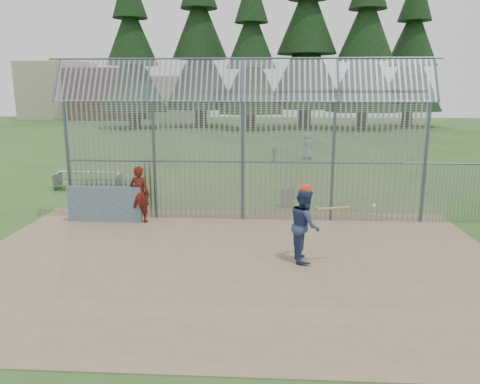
# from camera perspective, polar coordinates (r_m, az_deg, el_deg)

# --- Properties ---
(ground) EXTENTS (120.00, 120.00, 0.00)m
(ground) POSITION_cam_1_polar(r_m,az_deg,el_deg) (12.80, -0.53, -7.66)
(ground) COLOR #2D511E
(ground) RESTS_ON ground
(dirt_infield) EXTENTS (14.00, 10.00, 0.02)m
(dirt_infield) POSITION_cam_1_polar(r_m,az_deg,el_deg) (12.33, -0.69, -8.42)
(dirt_infield) COLOR #756047
(dirt_infield) RESTS_ON ground
(dugout_wall) EXTENTS (2.50, 0.12, 1.20)m
(dugout_wall) POSITION_cam_1_polar(r_m,az_deg,el_deg) (16.28, -16.19, -1.43)
(dugout_wall) COLOR #38566B
(dugout_wall) RESTS_ON dirt_infield
(batter) EXTENTS (0.80, 0.99, 1.91)m
(batter) POSITION_cam_1_polar(r_m,az_deg,el_deg) (12.19, 7.88, -4.00)
(batter) COLOR navy
(batter) RESTS_ON dirt_infield
(onlooker) EXTENTS (0.78, 0.61, 1.90)m
(onlooker) POSITION_cam_1_polar(r_m,az_deg,el_deg) (15.90, -12.13, -0.24)
(onlooker) COLOR maroon
(onlooker) RESTS_ON dirt_infield
(bg_kid_standing) EXTENTS (1.01, 0.92, 1.73)m
(bg_kid_standing) POSITION_cam_1_polar(r_m,az_deg,el_deg) (29.85, 8.23, 5.63)
(bg_kid_standing) COLOR slate
(bg_kid_standing) RESTS_ON ground
(bg_kid_seated) EXTENTS (0.60, 0.48, 0.96)m
(bg_kid_seated) POSITION_cam_1_polar(r_m,az_deg,el_deg) (28.86, 4.27, 4.72)
(bg_kid_seated) COLOR slate
(bg_kid_seated) RESTS_ON ground
(batting_gear) EXTENTS (1.87, 0.47, 0.64)m
(batting_gear) POSITION_cam_1_polar(r_m,az_deg,el_deg) (11.96, 8.58, -0.05)
(batting_gear) COLOR red
(batting_gear) RESTS_ON ground
(trash_can) EXTENTS (0.56, 0.56, 0.82)m
(trash_can) POSITION_cam_1_polar(r_m,az_deg,el_deg) (17.79, 5.80, -0.61)
(trash_can) COLOR gray
(trash_can) RESTS_ON ground
(bleacher) EXTENTS (3.00, 0.95, 0.72)m
(bleacher) POSITION_cam_1_polar(r_m,az_deg,el_deg) (21.90, -18.05, 1.41)
(bleacher) COLOR slate
(bleacher) RESTS_ON ground
(backstop_fence) EXTENTS (20.09, 0.81, 5.30)m
(backstop_fence) POSITION_cam_1_polar(r_m,az_deg,el_deg) (15.58, 7.00, 4.88)
(backstop_fence) COLOR #47566B
(backstop_fence) RESTS_ON ground
(conifer_row) EXTENTS (38.48, 12.26, 20.20)m
(conifer_row) POSITION_cam_1_polar(r_m,az_deg,el_deg) (53.87, 4.80, 19.42)
(conifer_row) COLOR #332319
(conifer_row) RESTS_ON ground
(distant_buildings) EXTENTS (26.50, 10.50, 8.00)m
(distant_buildings) POSITION_cam_1_polar(r_m,az_deg,el_deg) (72.56, -16.29, 11.49)
(distant_buildings) COLOR brown
(distant_buildings) RESTS_ON ground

